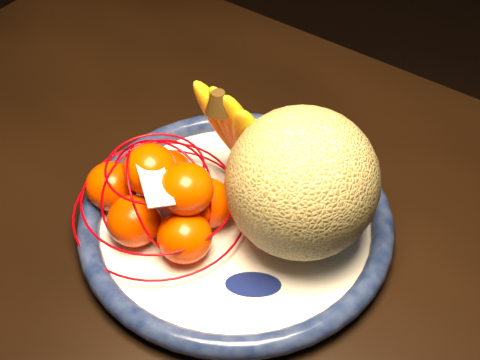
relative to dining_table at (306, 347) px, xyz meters
The scene contains 6 objects.
dining_table is the anchor object (origin of this frame).
fruit_bowl 0.16m from the dining_table, 154.42° to the left, with size 0.35×0.35×0.03m.
cantaloupe 0.19m from the dining_table, 125.15° to the left, with size 0.16×0.16×0.16m, color olive.
banana_bunch 0.25m from the dining_table, 142.23° to the left, with size 0.11×0.11×0.16m.
mandarin_bag 0.23m from the dining_table, behind, with size 0.25×0.25×0.12m.
price_tag 0.26m from the dining_table, behind, with size 0.07×0.03×0.00m, color white.
Camera 1 is at (0.03, -0.46, 1.30)m, focal length 50.00 mm.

